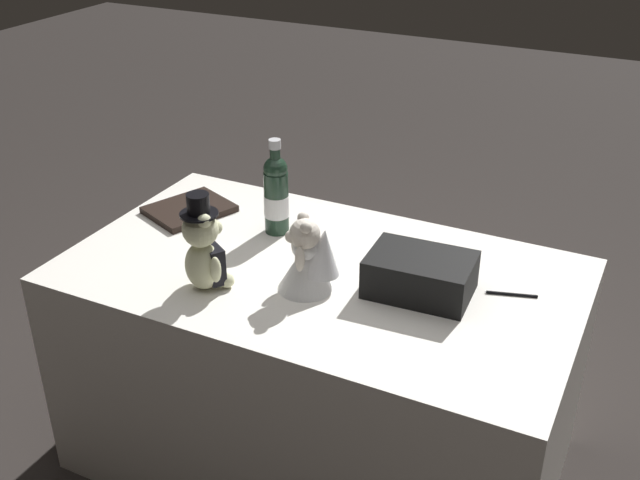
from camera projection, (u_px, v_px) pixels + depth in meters
name	position (u px, v px, depth m)	size (l,w,h in m)	color
ground_plane	(320.00, 455.00, 2.67)	(12.00, 12.00, 0.00)	#2D2826
reception_table	(320.00, 368.00, 2.49)	(1.54, 0.89, 0.75)	white
teddy_bear_groom	(204.00, 249.00, 2.17)	(0.14, 0.14, 0.30)	beige
teddy_bear_bride	(310.00, 257.00, 2.18)	(0.21, 0.20, 0.23)	white
champagne_bottle	(276.00, 194.00, 2.47)	(0.08, 0.08, 0.32)	#1D3425
signing_pen	(510.00, 294.00, 2.18)	(0.15, 0.05, 0.01)	black
gift_case_black	(420.00, 275.00, 2.17)	(0.31, 0.22, 0.12)	black
guestbook	(189.00, 209.00, 2.66)	(0.22, 0.27, 0.02)	black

